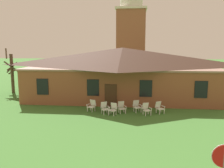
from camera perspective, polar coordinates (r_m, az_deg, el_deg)
brick_building at (r=25.71m, az=2.55°, el=3.05°), size 19.67×10.40×5.32m
dome_tower at (r=41.58m, az=4.65°, el=12.59°), size 5.18×5.18×17.56m
stop_sign at (r=8.70m, az=25.58°, el=-17.40°), size 0.81×0.07×2.36m
lawn_chair_by_porch at (r=19.97m, az=-4.92°, el=-5.19°), size 0.78×0.82×0.96m
lawn_chair_near_door at (r=19.18m, az=-1.81°, el=-5.76°), size 0.84×0.87×0.96m
lawn_chair_left_end at (r=18.86m, az=0.25°, el=-6.02°), size 0.77×0.82×0.96m
lawn_chair_middle at (r=19.37m, az=2.34°, el=-5.62°), size 0.78×0.83×0.96m
lawn_chair_right_end at (r=19.83m, az=6.07°, el=-5.31°), size 0.80×0.84×0.96m
lawn_chair_far_side at (r=19.03m, az=8.36°, el=-5.97°), size 0.80×0.84×0.96m
lawn_chair_under_eave at (r=19.68m, az=11.48°, el=-5.56°), size 0.84×0.86×0.96m
bare_tree_beside_building at (r=29.90m, az=-23.24°, el=2.82°), size 1.91×1.94×5.24m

